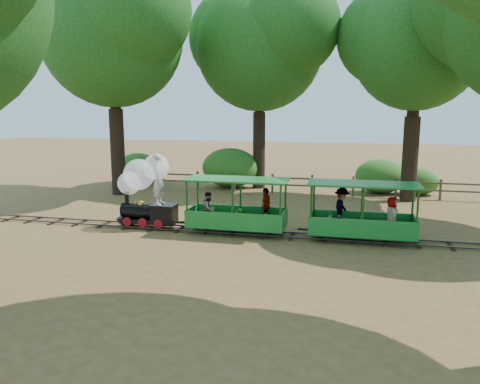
% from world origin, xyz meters
% --- Properties ---
extents(ground, '(90.00, 90.00, 0.00)m').
position_xyz_m(ground, '(0.00, 0.00, 0.00)').
color(ground, olive).
rests_on(ground, ground).
extents(track, '(22.00, 1.00, 0.10)m').
position_xyz_m(track, '(0.00, 0.00, 0.07)').
color(track, '#3F3D3A').
rests_on(track, ground).
extents(locomotive, '(2.37, 1.11, 2.77)m').
position_xyz_m(locomotive, '(-4.32, 0.06, 1.57)').
color(locomotive, black).
rests_on(locomotive, ground).
extents(carriage_front, '(3.50, 1.43, 1.82)m').
position_xyz_m(carriage_front, '(-0.89, -0.01, 0.77)').
color(carriage_front, '#1B7C2B').
rests_on(carriage_front, track).
extents(carriage_rear, '(3.50, 1.43, 1.82)m').
position_xyz_m(carriage_rear, '(3.19, 0.03, 0.82)').
color(carriage_rear, '#1B7C2B').
rests_on(carriage_rear, track).
extents(oak_nw, '(8.50, 7.48, 11.10)m').
position_xyz_m(oak_nw, '(-8.53, 6.09, 8.04)').
color(oak_nw, '#2D2116').
rests_on(oak_nw, ground).
extents(oak_nc, '(8.27, 7.28, 10.71)m').
position_xyz_m(oak_nc, '(-2.03, 9.59, 7.74)').
color(oak_nc, '#2D2116').
rests_on(oak_nc, ground).
extents(oak_ne, '(7.14, 6.28, 9.86)m').
position_xyz_m(oak_ne, '(5.47, 7.58, 7.27)').
color(oak_ne, '#2D2116').
rests_on(oak_ne, ground).
extents(fence, '(18.10, 0.10, 1.00)m').
position_xyz_m(fence, '(0.00, 8.00, 0.58)').
color(fence, brown).
rests_on(fence, ground).
extents(shrub_west, '(2.54, 1.96, 1.76)m').
position_xyz_m(shrub_west, '(-9.00, 9.30, 0.88)').
color(shrub_west, '#2D6B1E').
rests_on(shrub_west, ground).
extents(shrub_mid_w, '(3.11, 2.39, 2.15)m').
position_xyz_m(shrub_mid_w, '(-3.55, 9.30, 1.08)').
color(shrub_mid_w, '#2D6B1E').
rests_on(shrub_mid_w, ground).
extents(shrub_mid_e, '(1.93, 1.49, 1.34)m').
position_xyz_m(shrub_mid_e, '(6.21, 9.30, 0.67)').
color(shrub_mid_e, '#2D6B1E').
rests_on(shrub_mid_e, ground).
extents(shrub_east, '(2.54, 1.95, 1.76)m').
position_xyz_m(shrub_east, '(4.35, 9.30, 0.88)').
color(shrub_east, '#2D6B1E').
rests_on(shrub_east, ground).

